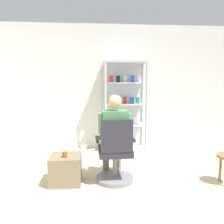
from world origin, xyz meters
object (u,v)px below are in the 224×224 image
at_px(display_cabinet_main, 124,105).
at_px(office_chair, 115,156).
at_px(tea_glass, 65,154).
at_px(storage_crate, 66,169).
at_px(seated_shopkeeper, 114,133).

distance_m(display_cabinet_main, office_chair, 1.83).
bearing_deg(tea_glass, storage_crate, 90.76).
relative_size(seated_shopkeeper, tea_glass, 16.08).
relative_size(seated_shopkeeper, storage_crate, 2.90).
xyz_separation_m(display_cabinet_main, seated_shopkeeper, (-0.37, -1.54, -0.26)).
xyz_separation_m(office_chair, seated_shopkeeper, (-0.00, 0.16, 0.32)).
distance_m(seated_shopkeeper, tea_glass, 0.79).
xyz_separation_m(display_cabinet_main, tea_glass, (-1.09, -1.73, -0.52)).
height_order(office_chair, seated_shopkeeper, seated_shopkeeper).
bearing_deg(tea_glass, office_chair, 2.20).
relative_size(office_chair, seated_shopkeeper, 0.74).
xyz_separation_m(display_cabinet_main, storage_crate, (-1.09, -1.65, -0.76)).
relative_size(display_cabinet_main, storage_crate, 4.28).
distance_m(storage_crate, tea_glass, 0.26).
distance_m(seated_shopkeeper, storage_crate, 0.89).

